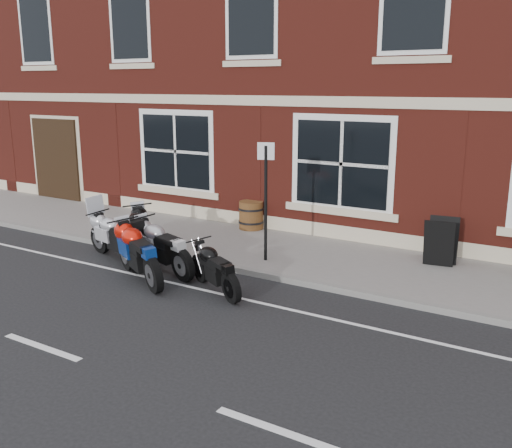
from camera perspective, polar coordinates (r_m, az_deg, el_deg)
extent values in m
plane|color=black|center=(11.12, -8.38, -6.30)|extent=(80.00, 80.00, 0.00)
cube|color=slate|center=(13.42, -0.19, -2.36)|extent=(30.00, 3.00, 0.12)
cube|color=slate|center=(12.16, -4.11, -4.12)|extent=(30.00, 0.16, 0.12)
cube|color=maroon|center=(19.80, 11.99, 19.90)|extent=(24.00, 12.00, 12.00)
cylinder|color=black|center=(13.62, -15.18, -1.49)|extent=(0.64, 0.27, 0.63)
cylinder|color=black|center=(12.44, -11.84, -2.73)|extent=(0.64, 0.27, 0.63)
cube|color=black|center=(12.98, -13.79, -0.62)|extent=(0.82, 0.41, 0.22)
ellipsoid|color=#BABAC0|center=(13.08, -14.16, 0.00)|extent=(0.62, 0.47, 0.32)
cube|color=black|center=(12.64, -12.87, -0.58)|extent=(0.59, 0.38, 0.10)
cube|color=silver|center=(13.42, -15.36, 1.87)|extent=(0.13, 0.41, 0.44)
cylinder|color=black|center=(12.26, -12.62, -2.85)|extent=(0.69, 0.46, 0.70)
cylinder|color=black|center=(10.81, -10.05, -4.97)|extent=(0.69, 0.46, 0.70)
cube|color=black|center=(11.48, -11.60, -1.99)|extent=(0.90, 0.65, 0.24)
ellipsoid|color=red|center=(11.59, -11.89, -1.17)|extent=(0.73, 0.64, 0.35)
cube|color=black|center=(11.05, -10.89, -2.10)|extent=(0.67, 0.54, 0.11)
cylinder|color=black|center=(13.57, -11.12, -1.15)|extent=(0.54, 0.65, 0.71)
cylinder|color=black|center=(12.04, -11.83, -3.10)|extent=(0.54, 0.65, 0.71)
cube|color=black|center=(12.76, -11.51, -0.38)|extent=(0.74, 0.87, 0.24)
ellipsoid|color=black|center=(12.89, -11.46, 0.37)|extent=(0.69, 0.73, 0.35)
cube|color=black|center=(12.32, -11.74, -0.48)|extent=(0.59, 0.66, 0.11)
cylinder|color=black|center=(12.61, -10.94, -2.38)|extent=(0.68, 0.34, 0.67)
cylinder|color=black|center=(11.35, -7.19, -4.05)|extent=(0.68, 0.34, 0.67)
cube|color=black|center=(11.92, -9.36, -1.47)|extent=(0.88, 0.51, 0.23)
ellipsoid|color=#99999D|center=(12.02, -9.77, -0.74)|extent=(0.68, 0.55, 0.34)
cube|color=black|center=(11.55, -8.31, -1.50)|extent=(0.63, 0.44, 0.10)
cylinder|color=black|center=(11.28, -5.42, -4.38)|extent=(0.56, 0.37, 0.57)
cylinder|color=black|center=(10.18, -2.35, -6.36)|extent=(0.56, 0.37, 0.57)
cube|color=black|center=(10.67, -4.10, -3.71)|extent=(0.73, 0.53, 0.20)
ellipsoid|color=black|center=(10.75, -4.42, -2.98)|extent=(0.59, 0.52, 0.29)
cube|color=black|center=(10.34, -3.24, -3.85)|extent=(0.54, 0.44, 0.09)
cylinder|color=#532C16|center=(14.84, -0.50, 0.90)|extent=(0.62, 0.62, 0.73)
cylinder|color=black|center=(14.88, -0.49, 0.24)|extent=(0.65, 0.65, 0.05)
cylinder|color=black|center=(14.80, -0.50, 1.55)|extent=(0.65, 0.65, 0.05)
cylinder|color=black|center=(11.97, 0.98, 1.99)|extent=(0.07, 0.07, 2.45)
cube|color=silver|center=(11.79, 1.00, 7.30)|extent=(0.34, 0.14, 0.36)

